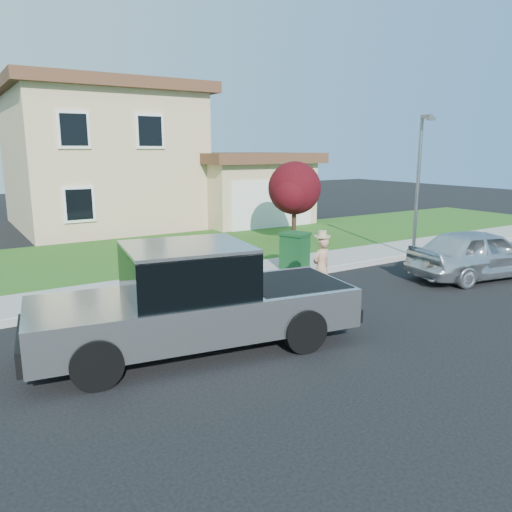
% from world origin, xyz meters
% --- Properties ---
extents(ground, '(80.00, 80.00, 0.00)m').
position_xyz_m(ground, '(0.00, 0.00, 0.00)').
color(ground, black).
rests_on(ground, ground).
extents(curb, '(40.00, 0.20, 0.12)m').
position_xyz_m(curb, '(1.00, 2.90, 0.06)').
color(curb, gray).
rests_on(curb, ground).
extents(sidewalk, '(40.00, 2.00, 0.15)m').
position_xyz_m(sidewalk, '(1.00, 4.00, 0.07)').
color(sidewalk, gray).
rests_on(sidewalk, ground).
extents(lawn, '(40.00, 7.00, 0.10)m').
position_xyz_m(lawn, '(1.00, 8.50, 0.05)').
color(lawn, '#1A5017').
rests_on(lawn, ground).
extents(house, '(14.00, 11.30, 6.85)m').
position_xyz_m(house, '(1.31, 16.38, 3.17)').
color(house, tan).
rests_on(house, ground).
extents(pickup_truck, '(6.58, 3.09, 2.08)m').
position_xyz_m(pickup_truck, '(-3.10, -0.44, 0.97)').
color(pickup_truck, black).
rests_on(pickup_truck, ground).
extents(woman, '(0.64, 0.46, 1.78)m').
position_xyz_m(woman, '(1.20, 0.94, 0.84)').
color(woman, tan).
rests_on(woman, ground).
extents(sedan, '(4.71, 2.54, 1.52)m').
position_xyz_m(sedan, '(6.50, -0.06, 0.76)').
color(sedan, silver).
rests_on(sedan, ground).
extents(ornamental_tree, '(2.37, 2.14, 3.26)m').
position_xyz_m(ornamental_tree, '(5.19, 7.47, 2.18)').
color(ornamental_tree, black).
rests_on(ornamental_tree, lawn).
extents(trash_bin, '(0.94, 1.01, 1.15)m').
position_xyz_m(trash_bin, '(2.17, 3.39, 0.73)').
color(trash_bin, '#113E1A').
rests_on(trash_bin, sidewalk).
extents(street_lamp, '(0.35, 0.65, 4.95)m').
position_xyz_m(street_lamp, '(6.90, 2.70, 2.82)').
color(street_lamp, slate).
rests_on(street_lamp, ground).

